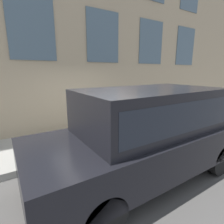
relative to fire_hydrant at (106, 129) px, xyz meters
The scene contains 5 objects.
ground_plane 0.72m from the fire_hydrant, 146.37° to the left, with size 80.00×80.00×0.00m, color #514F4C.
sidewalk 0.91m from the fire_hydrant, 19.27° to the left, with size 2.24×60.00×0.16m.
fire_hydrant is the anchor object (origin of this frame).
person 0.82m from the fire_hydrant, 73.93° to the right, with size 0.39×0.26×1.61m.
parked_truck_charcoal_near 1.85m from the fire_hydrant, behind, with size 1.91×4.77×1.91m.
Camera 1 is at (-3.96, 2.27, 2.25)m, focal length 28.00 mm.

